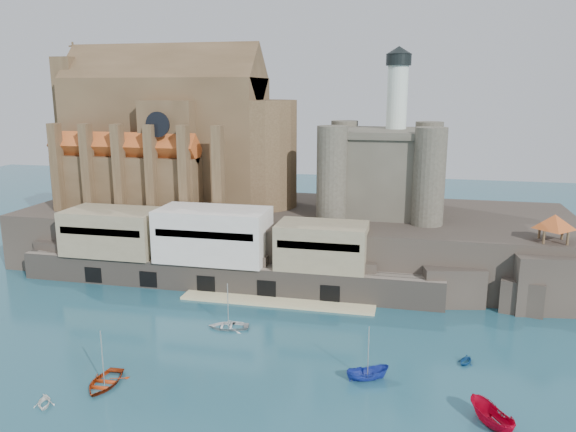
% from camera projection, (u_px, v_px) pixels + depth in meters
% --- Properties ---
extents(ground, '(300.00, 300.00, 0.00)m').
position_uv_depth(ground, '(226.00, 354.00, 69.18)').
color(ground, '#1A4858').
rests_on(ground, ground).
extents(promontory, '(100.00, 36.00, 10.00)m').
position_uv_depth(promontory, '(292.00, 236.00, 105.59)').
color(promontory, '#2A241F').
rests_on(promontory, ground).
extents(quay, '(70.00, 12.00, 13.05)m').
position_uv_depth(quay, '(212.00, 251.00, 91.98)').
color(quay, '#6E6358').
rests_on(quay, ground).
extents(church, '(47.00, 25.93, 30.51)m').
position_uv_depth(church, '(176.00, 141.00, 109.31)').
color(church, '#513C25').
rests_on(church, promontory).
extents(castle_keep, '(21.20, 21.20, 29.30)m').
position_uv_depth(castle_keep, '(383.00, 167.00, 100.76)').
color(castle_keep, '#494539').
rests_on(castle_keep, promontory).
extents(rock_outcrop, '(14.50, 10.50, 8.70)m').
position_uv_depth(rock_outcrop, '(549.00, 280.00, 83.84)').
color(rock_outcrop, '#2A241F').
rests_on(rock_outcrop, ground).
extents(pavilion, '(6.40, 6.40, 5.40)m').
position_uv_depth(pavilion, '(554.00, 224.00, 82.07)').
color(pavilion, '#513C25').
rests_on(pavilion, rock_outcrop).
extents(boat_0, '(4.39, 1.43, 6.09)m').
position_uv_depth(boat_0, '(104.00, 385.00, 62.06)').
color(boat_0, '#A3300D').
rests_on(boat_0, ground).
extents(boat_1, '(2.98, 2.57, 2.95)m').
position_uv_depth(boat_1, '(44.00, 405.00, 57.99)').
color(boat_1, white).
rests_on(boat_1, ground).
extents(boat_2, '(2.49, 2.46, 4.94)m').
position_uv_depth(boat_2, '(367.00, 380.00, 63.15)').
color(boat_2, '#1E339B').
rests_on(boat_2, ground).
extents(boat_5, '(3.07, 3.08, 5.84)m').
position_uv_depth(boat_5, '(490.00, 425.00, 54.54)').
color(boat_5, '#B60220').
rests_on(boat_5, ground).
extents(boat_6, '(1.92, 4.14, 5.59)m').
position_uv_depth(boat_6, '(228.00, 328.00, 76.88)').
color(boat_6, silver).
rests_on(boat_6, ground).
extents(boat_7, '(2.69, 2.28, 2.67)m').
position_uv_depth(boat_7, '(466.00, 363.00, 66.95)').
color(boat_7, '#144989').
rests_on(boat_7, ground).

